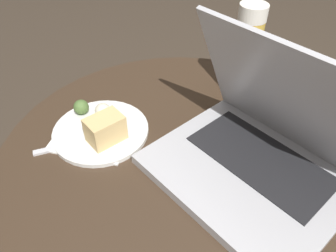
{
  "coord_description": "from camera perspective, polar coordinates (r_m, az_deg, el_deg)",
  "views": [
    {
      "loc": [
        0.22,
        -0.38,
        0.96
      ],
      "look_at": [
        -0.02,
        -0.02,
        0.58
      ],
      "focal_mm": 35.0,
      "sensor_mm": 36.0,
      "label": 1
    }
  ],
  "objects": [
    {
      "name": "table",
      "position": [
        0.74,
        2.47,
        -11.88
      ],
      "size": [
        0.72,
        0.72,
        0.51
      ],
      "color": "black",
      "rests_on": "ground_plane"
    },
    {
      "name": "fork",
      "position": [
        0.67,
        -13.03,
        -2.37
      ],
      "size": [
        0.13,
        0.17,
        0.0
      ],
      "color": "silver",
      "rests_on": "table"
    },
    {
      "name": "napkin",
      "position": [
        0.67,
        -13.2,
        -2.26
      ],
      "size": [
        0.18,
        0.15,
        0.0
      ],
      "color": "white",
      "rests_on": "table"
    },
    {
      "name": "snack_plate",
      "position": [
        0.67,
        -11.56,
        -0.27
      ],
      "size": [
        0.2,
        0.2,
        0.06
      ],
      "color": "silver",
      "rests_on": "table"
    },
    {
      "name": "beer_glass",
      "position": [
        0.74,
        13.43,
        12.23
      ],
      "size": [
        0.06,
        0.06,
        0.21
      ],
      "color": "gold",
      "rests_on": "table"
    },
    {
      "name": "laptop",
      "position": [
        0.59,
        15.63,
        -3.97
      ],
      "size": [
        0.38,
        0.33,
        0.26
      ],
      "color": "#B2B2B7",
      "rests_on": "table"
    }
  ]
}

